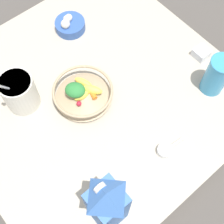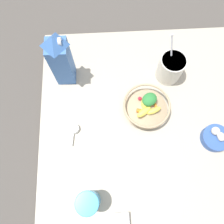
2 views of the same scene
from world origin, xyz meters
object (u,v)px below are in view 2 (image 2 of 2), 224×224
(yogurt_tub, at_px, (171,67))
(garlic_bowl, at_px, (216,137))
(fruit_bowl, at_px, (147,106))
(drinking_cup, at_px, (89,202))
(spice_jar, at_px, (122,220))
(milk_carton, at_px, (61,60))

(yogurt_tub, xyz_separation_m, garlic_bowl, (-0.33, -0.17, -0.05))
(fruit_bowl, height_order, garlic_bowl, fruit_bowl)
(drinking_cup, relative_size, spice_jar, 2.83)
(milk_carton, bearing_deg, yogurt_tub, -92.15)
(milk_carton, distance_m, yogurt_tub, 0.51)
(spice_jar, bearing_deg, drinking_cup, 57.70)
(milk_carton, relative_size, yogurt_tub, 1.31)
(milk_carton, bearing_deg, spice_jar, -161.04)
(fruit_bowl, xyz_separation_m, milk_carton, (0.19, 0.37, 0.12))
(drinking_cup, distance_m, spice_jar, 0.16)
(yogurt_tub, bearing_deg, spice_jar, 157.20)
(drinking_cup, bearing_deg, milk_carton, 10.07)
(fruit_bowl, relative_size, milk_carton, 0.71)
(garlic_bowl, bearing_deg, spice_jar, 125.38)
(yogurt_tub, relative_size, spice_jar, 4.12)
(milk_carton, distance_m, garlic_bowl, 0.77)
(milk_carton, xyz_separation_m, drinking_cup, (-0.59, -0.10, -0.07))
(milk_carton, relative_size, garlic_bowl, 2.51)
(yogurt_tub, relative_size, drinking_cup, 1.46)
(yogurt_tub, bearing_deg, milk_carton, 87.85)
(milk_carton, relative_size, drinking_cup, 1.91)
(fruit_bowl, bearing_deg, spice_jar, 162.86)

